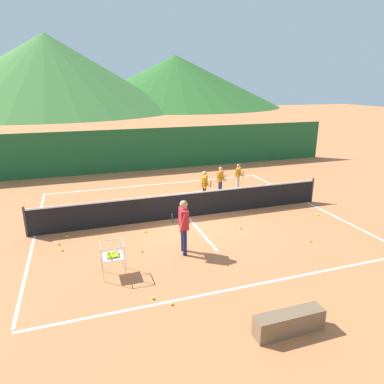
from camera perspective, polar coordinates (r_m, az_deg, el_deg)
The scene contains 26 objects.
ground_plane at distance 13.19m, azimuth -0.74°, elevation -4.13°, with size 120.00×120.00×0.00m, color #C67042.
line_baseline_near at distance 9.10m, azimuth 9.26°, elevation -15.05°, with size 10.73×0.08×0.01m, color white.
line_baseline_far at distance 17.53m, azimuth -5.52°, elevation 1.31°, with size 10.73×0.08×0.01m, color white.
line_sideline_west at distance 12.75m, azimuth -24.52°, elevation -6.59°, with size 0.08×9.71×0.01m, color white.
line_sideline_east at distance 15.59m, azimuth 18.38°, elevation -1.60°, with size 0.08×9.71×0.01m, color white.
line_service_center at distance 13.19m, azimuth -0.74°, elevation -4.12°, with size 0.08×5.97×0.01m, color white.
tennis_net at distance 13.02m, azimuth -0.75°, elevation -2.09°, with size 11.25×0.08×1.05m.
instructor at distance 10.13m, azimuth -1.43°, elevation -4.96°, with size 0.43×0.79×1.66m.
student_0 at distance 14.63m, azimuth 2.13°, elevation 1.40°, with size 0.45×0.72×1.35m.
student_1 at distance 15.82m, azimuth 4.74°, elevation 2.37°, with size 0.46×0.67×1.25m.
student_2 at distance 16.63m, azimuth 7.68°, elevation 2.95°, with size 0.45×0.67×1.22m.
ball_cart at distance 9.40m, azimuth -12.98°, elevation -10.10°, with size 0.58×0.58×0.90m.
tennis_ball_0 at distance 12.21m, azimuth -19.94°, elevation -6.92°, with size 0.07×0.07×0.07m, color yellow.
tennis_ball_1 at distance 11.83m, azimuth 18.91°, elevation -7.60°, with size 0.07×0.07×0.07m, color yellow.
tennis_ball_2 at distance 11.98m, azimuth -7.77°, elevation -6.45°, with size 0.07×0.07×0.07m, color yellow.
tennis_ball_3 at distance 12.27m, azimuth 7.99°, elevation -5.86°, with size 0.07×0.07×0.07m, color yellow.
tennis_ball_4 at distance 14.17m, azimuth 20.09°, elevation -3.54°, with size 0.07×0.07×0.07m, color yellow.
tennis_ball_5 at distance 8.34m, azimuth -3.38°, elevation -17.93°, with size 0.07×0.07×0.07m, color yellow.
tennis_ball_6 at distance 11.76m, azimuth -21.11°, elevation -8.01°, with size 0.07×0.07×0.07m, color yellow.
tennis_ball_7 at distance 10.68m, azimuth -8.34°, elevation -9.59°, with size 0.07×0.07×0.07m, color yellow.
tennis_ball_8 at distance 8.55m, azimuth -6.45°, elevation -16.99°, with size 0.07×0.07×0.07m, color yellow.
tennis_ball_9 at distance 11.33m, azimuth -20.66°, elevation -8.93°, with size 0.07×0.07×0.07m, color yellow.
windscreen_fence at distance 20.24m, azimuth -7.68°, elevation 6.95°, with size 23.61×0.08×2.43m, color #1E5B2D.
courtside_bench at distance 7.74m, azimuth 15.69°, elevation -20.01°, with size 1.50×0.36×0.46m, color brown.
hill_0 at distance 79.38m, azimuth -2.73°, elevation 17.80°, with size 45.27×45.27×10.67m, color #2D6628.
hill_1 at distance 69.78m, azimuth -22.63°, elevation 17.68°, with size 45.62×45.62×13.28m, color #427A38.
Camera 1 is at (-3.75, -11.68, 4.86)m, focal length 32.34 mm.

